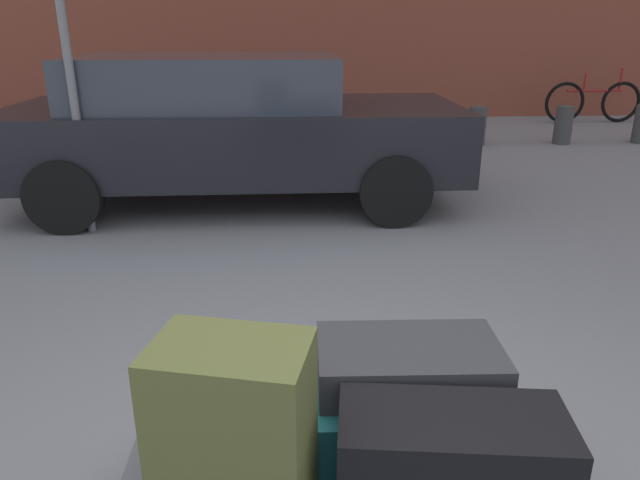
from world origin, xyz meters
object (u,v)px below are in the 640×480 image
(duffel_bag_black_front_right, at_px, (450,466))
(bollard_kerb_near, at_px, (477,126))
(suitcase_olive_rear_left, at_px, (234,441))
(parked_car, at_px, (230,126))
(suitcase_teal_center, at_px, (262,423))
(no_parking_sign, at_px, (66,48))
(bicycle_leaning, at_px, (593,102))
(bollard_kerb_mid, at_px, (563,125))
(duffel_bag_charcoal_stacked_top, at_px, (407,391))

(duffel_bag_black_front_right, bearing_deg, bollard_kerb_near, 78.81)
(suitcase_olive_rear_left, height_order, parked_car, parked_car)
(suitcase_teal_center, bearing_deg, suitcase_olive_rear_left, -98.57)
(bollard_kerb_near, distance_m, no_parking_sign, 5.91)
(bicycle_leaning, relative_size, bollard_kerb_mid, 3.18)
(parked_car, distance_m, bollard_kerb_mid, 5.43)
(suitcase_olive_rear_left, distance_m, bollard_kerb_mid, 8.41)
(suitcase_teal_center, relative_size, no_parking_sign, 0.22)
(suitcase_teal_center, xyz_separation_m, bicycle_leaning, (5.56, 8.88, -0.07))
(suitcase_teal_center, height_order, bicycle_leaning, bicycle_leaning)
(bicycle_leaning, height_order, bollard_kerb_near, bicycle_leaning)
(suitcase_teal_center, bearing_deg, bollard_kerb_near, 68.60)
(parked_car, height_order, bollard_kerb_near, parked_car)
(bollard_kerb_near, xyz_separation_m, bollard_kerb_mid, (1.30, 0.00, 0.00))
(suitcase_teal_center, relative_size, bollard_kerb_mid, 0.99)
(bicycle_leaning, xyz_separation_m, no_parking_sign, (-7.19, -5.57, 1.15))
(suitcase_olive_rear_left, xyz_separation_m, parked_car, (-0.41, 4.48, 0.12))
(suitcase_olive_rear_left, height_order, bollard_kerb_near, suitcase_olive_rear_left)
(suitcase_olive_rear_left, height_order, bicycle_leaning, bicycle_leaning)
(bicycle_leaning, relative_size, bollard_kerb_near, 3.18)
(suitcase_teal_center, relative_size, duffel_bag_charcoal_stacked_top, 0.90)
(suitcase_olive_rear_left, bearing_deg, duffel_bag_charcoal_stacked_top, 47.57)
(bollard_kerb_near, bearing_deg, bollard_kerb_mid, 0.00)
(duffel_bag_black_front_right, bearing_deg, suitcase_olive_rear_left, -171.92)
(duffel_bag_charcoal_stacked_top, bearing_deg, suitcase_olive_rear_left, -144.33)
(duffel_bag_charcoal_stacked_top, bearing_deg, bollard_kerb_near, 72.36)
(duffel_bag_charcoal_stacked_top, distance_m, bicycle_leaning, 10.18)
(duffel_bag_black_front_right, relative_size, bicycle_leaning, 0.37)
(bicycle_leaning, bearing_deg, duffel_bag_black_front_right, -118.59)
(bollard_kerb_mid, bearing_deg, bollard_kerb_near, 180.00)
(no_parking_sign, bearing_deg, bicycle_leaning, 37.75)
(parked_car, height_order, bicycle_leaning, parked_car)
(duffel_bag_charcoal_stacked_top, height_order, duffel_bag_black_front_right, duffel_bag_charcoal_stacked_top)
(duffel_bag_black_front_right, bearing_deg, bicycle_leaning, 67.90)
(parked_car, height_order, no_parking_sign, no_parking_sign)
(bollard_kerb_mid, bearing_deg, parked_car, -148.94)
(suitcase_olive_rear_left, distance_m, parked_car, 4.50)
(suitcase_olive_rear_left, xyz_separation_m, bollard_kerb_mid, (4.22, 7.27, -0.36))
(bicycle_leaning, bearing_deg, bollard_kerb_near, -144.35)
(duffel_bag_charcoal_stacked_top, distance_m, suitcase_olive_rear_left, 0.68)
(suitcase_teal_center, relative_size, bicycle_leaning, 0.31)
(bicycle_leaning, bearing_deg, duffel_bag_charcoal_stacked_top, -119.84)
(bollard_kerb_mid, height_order, no_parking_sign, no_parking_sign)
(suitcase_olive_rear_left, distance_m, bollard_kerb_near, 7.84)
(suitcase_olive_rear_left, xyz_separation_m, no_parking_sign, (-1.58, 3.64, 0.88))
(parked_car, xyz_separation_m, bicycle_leaning, (6.03, 4.72, -0.39))
(suitcase_teal_center, height_order, suitcase_olive_rear_left, suitcase_olive_rear_left)
(suitcase_teal_center, bearing_deg, no_parking_sign, 117.18)
(bollard_kerb_mid, bearing_deg, bicycle_leaning, 54.16)
(bollard_kerb_near, relative_size, bollard_kerb_mid, 1.00)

